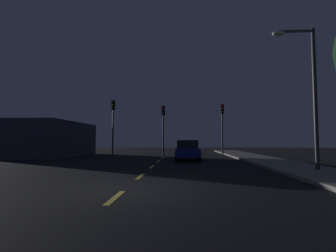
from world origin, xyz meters
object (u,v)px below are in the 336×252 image
traffic_signal_left (113,117)px  traffic_signal_center (163,121)px  car_stopped_ahead (187,150)px  street_lamp_right (308,84)px  traffic_signal_right (222,120)px

traffic_signal_left → traffic_signal_center: (4.79, -0.00, -0.36)m
traffic_signal_left → traffic_signal_center: traffic_signal_left is taller
car_stopped_ahead → street_lamp_right: (5.43, -7.00, 3.31)m
traffic_signal_left → car_stopped_ahead: (6.94, -4.51, -2.93)m
traffic_signal_right → traffic_signal_center: bearing=-180.0°
car_stopped_ahead → traffic_signal_center: bearing=115.5°
traffic_signal_center → car_stopped_ahead: (2.15, -4.51, -2.58)m
traffic_signal_left → street_lamp_right: street_lamp_right is taller
car_stopped_ahead → traffic_signal_left: bearing=147.0°
traffic_signal_center → traffic_signal_right: bearing=0.0°
traffic_signal_center → car_stopped_ahead: bearing=-64.5°
traffic_signal_left → street_lamp_right: (12.37, -11.51, 0.37)m
traffic_signal_left → traffic_signal_center: size_ratio=1.12×
traffic_signal_left → street_lamp_right: bearing=-42.9°
car_stopped_ahead → street_lamp_right: street_lamp_right is taller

